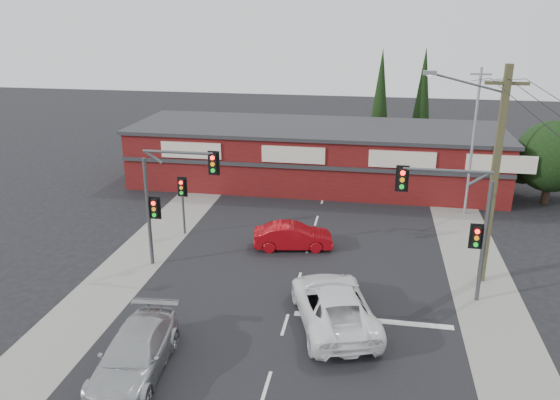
% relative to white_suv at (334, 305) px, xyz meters
% --- Properties ---
extents(ground, '(120.00, 120.00, 0.00)m').
position_rel_white_suv_xyz_m(ground, '(-1.91, 1.94, -0.84)').
color(ground, black).
rests_on(ground, ground).
extents(road_strip, '(14.00, 70.00, 0.01)m').
position_rel_white_suv_xyz_m(road_strip, '(-1.91, 6.94, -0.84)').
color(road_strip, black).
rests_on(road_strip, ground).
extents(verge_left, '(3.00, 70.00, 0.02)m').
position_rel_white_suv_xyz_m(verge_left, '(-10.41, 6.94, -0.83)').
color(verge_left, gray).
rests_on(verge_left, ground).
extents(verge_right, '(3.00, 70.00, 0.02)m').
position_rel_white_suv_xyz_m(verge_right, '(6.59, 6.94, -0.83)').
color(verge_right, gray).
rests_on(verge_right, ground).
extents(stop_line, '(6.50, 0.35, 0.01)m').
position_rel_white_suv_xyz_m(stop_line, '(1.59, 0.44, -0.83)').
color(stop_line, silver).
rests_on(stop_line, ground).
extents(white_suv, '(4.46, 6.61, 1.68)m').
position_rel_white_suv_xyz_m(white_suv, '(0.00, 0.00, 0.00)').
color(white_suv, white).
rests_on(white_suv, ground).
extents(silver_suv, '(2.54, 5.44, 1.54)m').
position_rel_white_suv_xyz_m(silver_suv, '(-6.58, -4.42, -0.07)').
color(silver_suv, '#ADB1B3').
rests_on(silver_suv, ground).
extents(red_sedan, '(4.36, 2.16, 1.38)m').
position_rel_white_suv_xyz_m(red_sedan, '(-2.71, 7.03, -0.15)').
color(red_sedan, '#A30A11').
rests_on(red_sedan, ground).
extents(lane_dashes, '(0.12, 44.42, 0.01)m').
position_rel_white_suv_xyz_m(lane_dashes, '(-1.91, 5.36, -0.83)').
color(lane_dashes, silver).
rests_on(lane_dashes, ground).
extents(shop_building, '(27.30, 8.40, 4.22)m').
position_rel_white_suv_xyz_m(shop_building, '(-2.90, 18.93, 1.29)').
color(shop_building, '#541011').
rests_on(shop_building, ground).
extents(tree_cluster, '(5.90, 5.10, 5.50)m').
position_rel_white_suv_xyz_m(tree_cluster, '(12.78, 17.38, 2.05)').
color(tree_cluster, '#2D2116').
rests_on(tree_cluster, ground).
extents(conifer_near, '(1.80, 1.80, 9.25)m').
position_rel_white_suv_xyz_m(conifer_near, '(1.59, 25.94, 4.64)').
color(conifer_near, '#2D2116').
rests_on(conifer_near, ground).
extents(conifer_far, '(1.80, 1.80, 9.25)m').
position_rel_white_suv_xyz_m(conifer_far, '(5.09, 27.94, 4.64)').
color(conifer_far, '#2D2116').
rests_on(conifer_far, ground).
extents(traffic_mast_left, '(3.77, 0.27, 5.97)m').
position_rel_white_suv_xyz_m(traffic_mast_left, '(-8.34, 3.95, 3.09)').
color(traffic_mast_left, '#47494C').
rests_on(traffic_mast_left, ground).
extents(traffic_mast_right, '(3.96, 0.27, 5.97)m').
position_rel_white_suv_xyz_m(traffic_mast_right, '(4.95, 2.95, 3.10)').
color(traffic_mast_right, '#47494C').
rests_on(traffic_mast_right, ground).
extents(pedestal_signal, '(0.55, 0.27, 3.38)m').
position_rel_white_suv_xyz_m(pedestal_signal, '(-9.11, 7.95, 1.56)').
color(pedestal_signal, '#47494C').
rests_on(pedestal_signal, ground).
extents(utility_pole, '(4.38, 0.59, 10.00)m').
position_rel_white_suv_xyz_m(utility_pole, '(6.46, 4.93, 4.55)').
color(utility_pole, brown).
rests_on(utility_pole, ground).
extents(steel_pole, '(1.20, 0.16, 9.00)m').
position_rel_white_suv_xyz_m(steel_pole, '(7.09, 13.94, 3.86)').
color(steel_pole, gray).
rests_on(steel_pole, ground).
extents(power_lines, '(2.01, 29.00, 1.22)m').
position_rel_white_suv_xyz_m(power_lines, '(6.57, -0.52, 8.20)').
color(power_lines, black).
rests_on(power_lines, ground).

